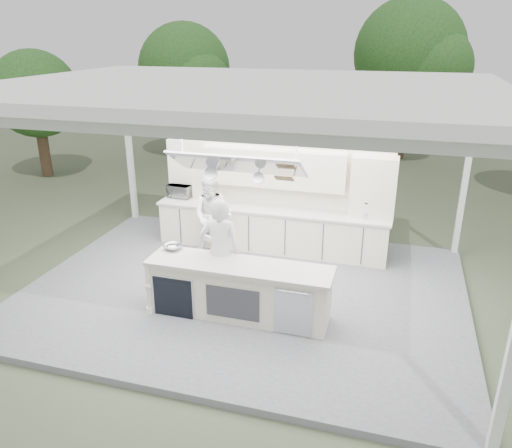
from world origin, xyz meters
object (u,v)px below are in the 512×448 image
(demo_island, at_px, (238,290))
(head_chef, at_px, (220,252))
(sous_chef, at_px, (213,216))
(back_counter, at_px, (271,229))

(demo_island, distance_m, head_chef, 0.73)
(head_chef, distance_m, sous_chef, 2.07)
(back_counter, relative_size, head_chef, 2.62)
(back_counter, distance_m, sous_chef, 1.32)
(back_counter, height_order, sous_chef, sous_chef)
(demo_island, relative_size, back_counter, 0.61)
(head_chef, relative_size, sous_chef, 1.11)
(demo_island, xyz_separation_m, sous_chef, (-1.29, 2.21, 0.40))
(back_counter, xyz_separation_m, head_chef, (-0.24, -2.48, 0.49))
(demo_island, distance_m, sous_chef, 2.59)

